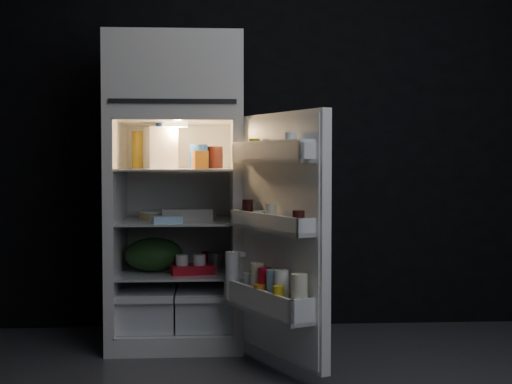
{
  "coord_description": "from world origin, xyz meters",
  "views": [
    {
      "loc": [
        -0.47,
        -2.9,
        1.07
      ],
      "look_at": [
        -0.24,
        1.0,
        0.9
      ],
      "focal_mm": 50.0,
      "sensor_mm": 36.0,
      "label": 1
    }
  ],
  "objects": [
    {
      "name": "refrigerator",
      "position": [
        -0.69,
        1.32,
        0.96
      ],
      "size": [
        0.76,
        0.71,
        1.78
      ],
      "color": "white",
      "rests_on": "ground"
    },
    {
      "name": "flat_package",
      "position": [
        -0.73,
        1.04,
        0.75
      ],
      "size": [
        0.18,
        0.12,
        0.04
      ],
      "primitive_type": "cube",
      "rotation": [
        0.0,
        0.0,
        0.25
      ],
      "color": "#97C7EA",
      "rests_on": "refrigerator"
    },
    {
      "name": "mayo_jar",
      "position": [
        -0.56,
        1.29,
        1.1
      ],
      "size": [
        0.11,
        0.11,
        0.14
      ],
      "primitive_type": "cylinder",
      "rotation": [
        0.0,
        0.0,
        -0.08
      ],
      "color": "#1A4291",
      "rests_on": "refrigerator"
    },
    {
      "name": "amber_bottle",
      "position": [
        -0.91,
        1.37,
        1.14
      ],
      "size": [
        0.1,
        0.1,
        0.22
      ],
      "primitive_type": "cylinder",
      "rotation": [
        0.0,
        0.0,
        0.26
      ],
      "color": "gold",
      "rests_on": "refrigerator"
    },
    {
      "name": "egg_carton",
      "position": [
        -0.62,
        1.18,
        0.76
      ],
      "size": [
        0.3,
        0.13,
        0.07
      ],
      "primitive_type": "cube",
      "rotation": [
        0.0,
        0.0,
        0.08
      ],
      "color": "#9A988C",
      "rests_on": "refrigerator"
    },
    {
      "name": "wall_back",
      "position": [
        0.0,
        1.7,
        1.35
      ],
      "size": [
        4.0,
        0.0,
        2.7
      ],
      "primitive_type": "cube",
      "color": "black",
      "rests_on": "ground"
    },
    {
      "name": "small_carton",
      "position": [
        -0.55,
        1.11,
        1.08
      ],
      "size": [
        0.09,
        0.08,
        0.1
      ],
      "primitive_type": "cube",
      "rotation": [
        0.0,
        0.0,
        0.34
      ],
      "color": "orange",
      "rests_on": "refrigerator"
    },
    {
      "name": "milk_jug",
      "position": [
        -0.78,
        1.28,
        1.15
      ],
      "size": [
        0.21,
        0.21,
        0.24
      ],
      "primitive_type": "cube",
      "rotation": [
        0.0,
        0.0,
        0.34
      ],
      "color": "white",
      "rests_on": "refrigerator"
    },
    {
      "name": "fridge_door",
      "position": [
        -0.15,
        0.6,
        0.68
      ],
      "size": [
        0.48,
        0.73,
        1.22
      ],
      "color": "white",
      "rests_on": "ground"
    },
    {
      "name": "small_can_red",
      "position": [
        -0.51,
        1.46,
        0.47
      ],
      "size": [
        0.07,
        0.07,
        0.09
      ],
      "primitive_type": "cylinder",
      "rotation": [
        0.0,
        0.0,
        0.04
      ],
      "color": "red",
      "rests_on": "refrigerator"
    },
    {
      "name": "produce_bag",
      "position": [
        -0.82,
        1.27,
        0.52
      ],
      "size": [
        0.37,
        0.33,
        0.2
      ],
      "primitive_type": "ellipsoid",
      "rotation": [
        0.0,
        0.0,
        0.14
      ],
      "color": "#193815",
      "rests_on": "refrigerator"
    },
    {
      "name": "yogurt_tray",
      "position": [
        -0.59,
        1.15,
        0.45
      ],
      "size": [
        0.27,
        0.18,
        0.05
      ],
      "primitive_type": "cube",
      "rotation": [
        0.0,
        0.0,
        0.23
      ],
      "color": "red",
      "rests_on": "refrigerator"
    },
    {
      "name": "wrapped_pkg",
      "position": [
        -0.54,
        1.46,
        0.75
      ],
      "size": [
        0.16,
        0.15,
        0.05
      ],
      "primitive_type": "cube",
      "rotation": [
        0.0,
        0.0,
        -0.34
      ],
      "color": "beige",
      "rests_on": "refrigerator"
    },
    {
      "name": "jam_jar",
      "position": [
        -0.46,
        1.33,
        1.09
      ],
      "size": [
        0.12,
        0.12,
        0.13
      ],
      "primitive_type": "cylinder",
      "rotation": [
        0.0,
        0.0,
        0.26
      ],
      "color": "black",
      "rests_on": "refrigerator"
    },
    {
      "name": "small_can_silver",
      "position": [
        -0.47,
        1.39,
        0.47
      ],
      "size": [
        0.09,
        0.09,
        0.09
      ],
      "primitive_type": "cylinder",
      "rotation": [
        0.0,
        0.0,
        -0.23
      ],
      "color": "silver",
      "rests_on": "refrigerator"
    },
    {
      "name": "pie",
      "position": [
        -0.77,
        1.37,
        0.75
      ],
      "size": [
        0.38,
        0.38,
        0.04
      ],
      "primitive_type": "cylinder",
      "rotation": [
        0.0,
        0.0,
        -0.28
      ],
      "color": "tan",
      "rests_on": "refrigerator"
    }
  ]
}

